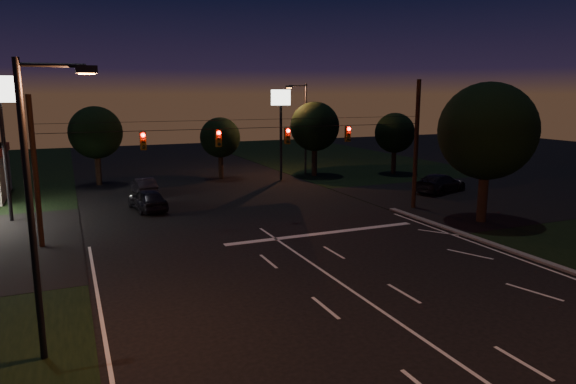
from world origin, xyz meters
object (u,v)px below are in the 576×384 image
utility_pole_right (413,208)px  car_cross (441,183)px  car_oncoming_a (147,200)px  car_oncoming_b (144,186)px  tree_right_near (486,132)px

utility_pole_right → car_cross: (5.70, 3.99, 0.77)m
car_cross → car_oncoming_a: bearing=63.7°
car_oncoming_a → car_cross: bearing=164.9°
car_oncoming_a → car_oncoming_b: car_oncoming_a is taller
tree_right_near → car_oncoming_b: size_ratio=2.08×
car_oncoming_a → car_oncoming_b: 6.08m
utility_pole_right → tree_right_near: size_ratio=1.03×
tree_right_near → car_cross: bearing=64.7°
car_oncoming_a → car_oncoming_b: bearing=-104.1°
tree_right_near → car_cross: 10.92m
utility_pole_right → car_oncoming_b: 21.19m
car_cross → utility_pole_right: bearing=105.4°
tree_right_near → car_oncoming_a: bearing=148.8°
utility_pole_right → car_oncoming_a: utility_pole_right is taller
tree_right_near → car_oncoming_b: 25.96m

